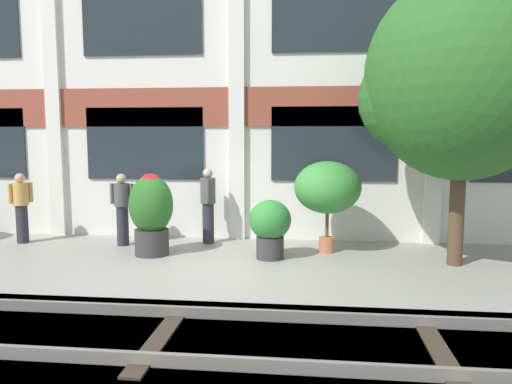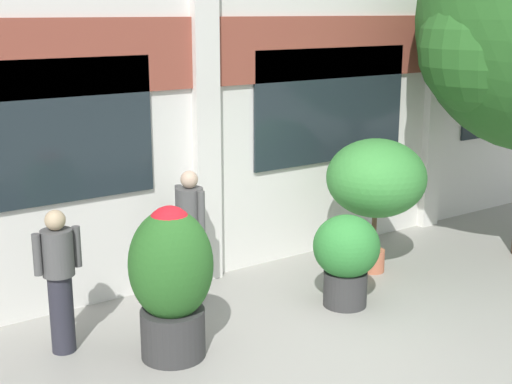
{
  "view_description": "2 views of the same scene",
  "coord_description": "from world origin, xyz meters",
  "views": [
    {
      "loc": [
        1.74,
        -8.82,
        2.47
      ],
      "look_at": [
        0.53,
        1.93,
        1.21
      ],
      "focal_mm": 35.0,
      "sensor_mm": 36.0,
      "label": 1
    },
    {
      "loc": [
        -4.82,
        -5.34,
        3.63
      ],
      "look_at": [
        -0.03,
        1.49,
        1.5
      ],
      "focal_mm": 50.0,
      "sensor_mm": 36.0,
      "label": 2
    }
  ],
  "objects": [
    {
      "name": "ground_plane",
      "position": [
        0.0,
        0.0,
        0.0
      ],
      "size": [
        80.0,
        80.0,
        0.0
      ],
      "primitive_type": "plane",
      "color": "gray"
    },
    {
      "name": "potted_plant_fluted_column",
      "position": [
        0.93,
        0.9,
        0.67
      ],
      "size": [
        0.84,
        0.84,
        1.18
      ],
      "color": "#333333",
      "rests_on": "ground"
    },
    {
      "name": "potted_plant_glazed_jar",
      "position": [
        -1.51,
        0.93,
        0.93
      ],
      "size": [
        0.9,
        0.9,
        1.68
      ],
      "color": "#333333",
      "rests_on": "ground"
    },
    {
      "name": "potted_plant_low_pan",
      "position": [
        2.07,
        1.57,
        1.35
      ],
      "size": [
        1.39,
        1.39,
        1.92
      ],
      "color": "#B76647",
      "rests_on": "ground"
    },
    {
      "name": "resident_by_doorway",
      "position": [
        -0.58,
        2.14,
        0.92
      ],
      "size": [
        0.34,
        0.52,
        1.71
      ],
      "rotation": [
        0.0,
        0.0,
        -2.97
      ],
      "color": "#282833",
      "rests_on": "ground"
    },
    {
      "name": "resident_watching_tracks",
      "position": [
        -2.44,
        1.72,
        0.86
      ],
      "size": [
        0.53,
        0.34,
        1.61
      ],
      "rotation": [
        0.0,
        0.0,
        -1.53
      ],
      "color": "#282833",
      "rests_on": "ground"
    }
  ]
}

